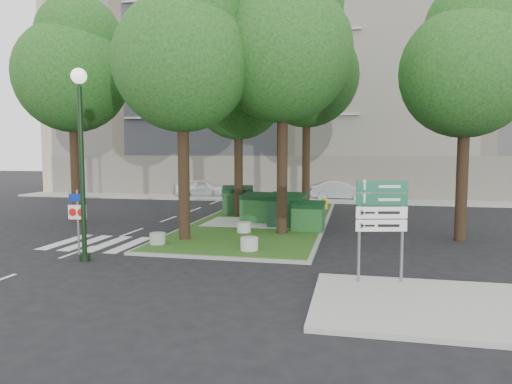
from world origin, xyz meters
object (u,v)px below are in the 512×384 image
(dumpster_a, at_px, (238,201))
(car_silver, at_px, (341,190))
(tree_median_far, at_px, (309,65))
(dumpster_b, at_px, (257,208))
(tree_median_near_left, at_px, (185,49))
(street_lamp, at_px, (81,141))
(directional_sign, at_px, (381,215))
(litter_bin, at_px, (324,203))
(tree_median_mid, at_px, (240,84))
(bollard_left, at_px, (158,238))
(bollard_right, at_px, (249,244))
(bollard_mid, at_px, (244,227))
(dumpster_c, at_px, (287,210))
(dumpster_d, at_px, (308,216))
(traffic_sign_pole, at_px, (78,213))
(tree_median_near_right, at_px, (285,39))
(tree_street_left, at_px, (74,65))
(car_white, at_px, (203,188))

(dumpster_a, distance_m, car_silver, 11.04)
(tree_median_far, bearing_deg, dumpster_b, -112.52)
(car_silver, bearing_deg, tree_median_near_left, 164.68)
(street_lamp, distance_m, directional_sign, 9.34)
(tree_median_near_left, height_order, litter_bin, tree_median_near_left)
(tree_median_mid, height_order, bollard_left, tree_median_mid)
(bollard_right, bearing_deg, bollard_mid, 106.70)
(tree_median_near_left, bearing_deg, dumpster_b, 69.94)
(dumpster_c, height_order, litter_bin, dumpster_c)
(bollard_left, bearing_deg, dumpster_d, 38.52)
(dumpster_d, bearing_deg, bollard_mid, -154.32)
(dumpster_c, xyz_separation_m, directional_sign, (3.64, -8.28, 1.01))
(dumpster_a, relative_size, bollard_left, 3.27)
(tree_median_far, xyz_separation_m, litter_bin, (0.91, 1.09, -7.89))
(dumpster_c, height_order, car_silver, dumpster_c)
(bollard_left, height_order, directional_sign, directional_sign)
(dumpster_a, relative_size, litter_bin, 3.00)
(bollard_left, height_order, car_silver, car_silver)
(bollard_right, relative_size, litter_bin, 0.98)
(dumpster_b, height_order, bollard_mid, dumpster_b)
(dumpster_a, xyz_separation_m, traffic_sign_pole, (-2.93, -10.17, 0.56))
(street_lamp, distance_m, car_silver, 22.15)
(tree_median_mid, bearing_deg, bollard_left, -98.74)
(dumpster_b, distance_m, bollard_left, 6.55)
(tree_median_mid, relative_size, tree_median_far, 0.84)
(tree_median_near_left, height_order, dumpster_b, tree_median_near_left)
(tree_median_near_right, relative_size, bollard_right, 18.82)
(tree_street_left, bearing_deg, bollard_mid, -10.67)
(tree_street_left, relative_size, directional_sign, 4.18)
(dumpster_d, bearing_deg, bollard_left, -136.79)
(dumpster_b, xyz_separation_m, bollard_mid, (0.05, -2.99, -0.46))
(tree_street_left, distance_m, car_silver, 19.56)
(tree_median_mid, xyz_separation_m, bollard_right, (2.33, -8.03, -6.64))
(bollard_mid, bearing_deg, street_lamp, -125.34)
(tree_median_far, height_order, dumpster_c, tree_median_far)
(tree_median_far, relative_size, litter_bin, 19.11)
(bollard_left, height_order, car_white, car_white)
(car_silver, bearing_deg, dumpster_a, 154.07)
(traffic_sign_pole, relative_size, directional_sign, 0.84)
(dumpster_c, distance_m, litter_bin, 6.99)
(bollard_left, bearing_deg, bollard_mid, 50.73)
(tree_median_near_left, relative_size, bollard_right, 17.29)
(tree_median_far, height_order, litter_bin, tree_median_far)
(tree_median_near_left, relative_size, bollard_mid, 17.93)
(litter_bin, bearing_deg, tree_median_near_left, -113.53)
(traffic_sign_pole, bearing_deg, bollard_mid, 45.61)
(litter_bin, bearing_deg, bollard_mid, -107.71)
(litter_bin, bearing_deg, dumpster_a, -142.84)
(tree_median_mid, height_order, bollard_mid, tree_median_mid)
(tree_median_far, xyz_separation_m, dumpster_c, (-0.34, -5.77, -7.47))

